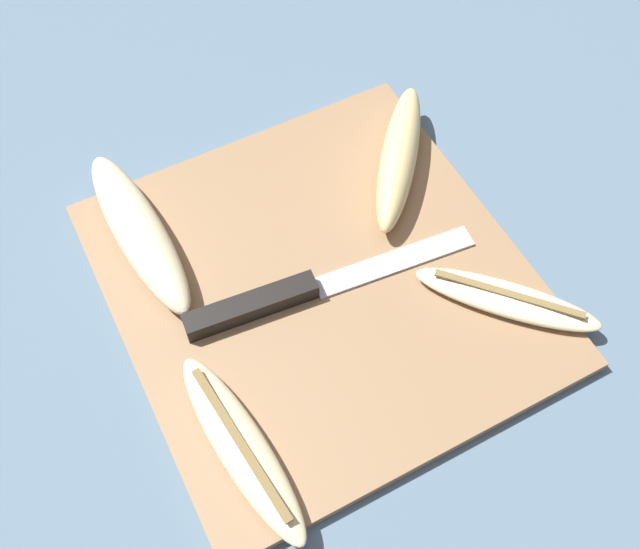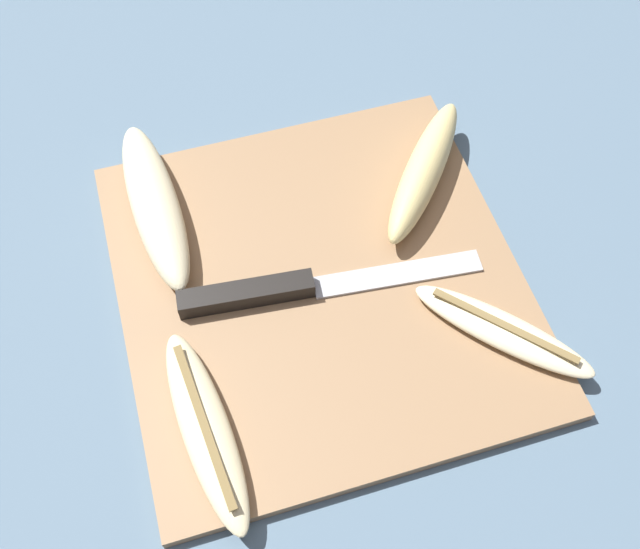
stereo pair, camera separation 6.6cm
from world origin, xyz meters
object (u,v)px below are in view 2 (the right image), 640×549
at_px(banana_pale_long, 155,204).
at_px(banana_cream_curved, 206,429).
at_px(knife, 276,291).
at_px(banana_bright_far, 503,330).
at_px(banana_golden_short, 424,170).

relative_size(banana_pale_long, banana_cream_curved, 1.11).
height_order(knife, banana_cream_curved, banana_cream_curved).
xyz_separation_m(banana_bright_far, banana_cream_curved, (0.01, -0.26, 0.00)).
height_order(knife, banana_pale_long, banana_pale_long).
distance_m(banana_pale_long, banana_cream_curved, 0.22).
relative_size(banana_bright_far, banana_golden_short, 0.89).
xyz_separation_m(banana_pale_long, banana_cream_curved, (0.22, -0.00, -0.01)).
bearing_deg(banana_golden_short, knife, -63.95).
xyz_separation_m(knife, banana_cream_curved, (0.11, -0.09, 0.00)).
distance_m(knife, banana_bright_far, 0.20).
distance_m(banana_golden_short, banana_cream_curved, 0.32).
bearing_deg(banana_golden_short, banana_pale_long, -97.93).
relative_size(banana_pale_long, banana_golden_short, 1.23).
bearing_deg(knife, banana_pale_long, -138.66).
distance_m(banana_pale_long, banana_golden_short, 0.25).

